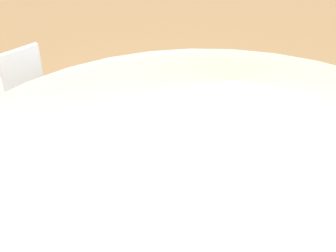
% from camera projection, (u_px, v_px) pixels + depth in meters
% --- Properties ---
extents(ground_plane, '(16.00, 16.00, 0.00)m').
position_uv_depth(ground_plane, '(168.00, 153.00, 5.31)').
color(ground_plane, olive).
extents(round_bed, '(2.50, 2.50, 0.62)m').
position_uv_depth(round_bed, '(168.00, 130.00, 5.14)').
color(round_bed, '#595966').
rests_on(round_bed, ground_plane).
extents(throw_pillow_0, '(0.46, 0.36, 0.15)m').
position_uv_depth(throw_pillow_0, '(220.00, 86.00, 5.20)').
color(throw_pillow_0, beige).
rests_on(throw_pillow_0, round_bed).
extents(throw_pillow_1, '(0.43, 0.37, 0.18)m').
position_uv_depth(throw_pillow_1, '(155.00, 73.00, 5.46)').
color(throw_pillow_1, white).
rests_on(throw_pillow_1, round_bed).
extents(patio_chair, '(0.58, 0.60, 0.98)m').
position_uv_depth(patio_chair, '(18.00, 78.00, 5.66)').
color(patio_chair, '#B7B7BC').
rests_on(patio_chair, ground_plane).
extents(patio_umbrella, '(2.44, 2.44, 2.51)m').
position_uv_depth(patio_umbrella, '(230.00, 142.00, 1.54)').
color(patio_umbrella, '#262628').
rests_on(patio_umbrella, ground_plane).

